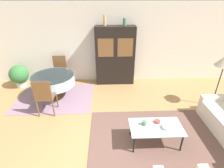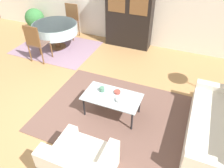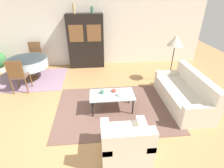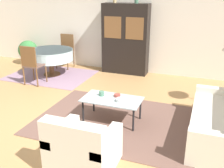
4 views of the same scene
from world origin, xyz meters
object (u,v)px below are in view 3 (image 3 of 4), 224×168
(couch, at_px, (184,94))
(display_cabinet, at_px, (86,42))
(coffee_table, at_px, (112,96))
(floor_lamp, at_px, (176,42))
(vase_short, at_px, (92,10))
(bowl, at_px, (120,94))
(bowl_small, at_px, (114,91))
(dining_chair_near, at_px, (18,74))
(armchair, at_px, (126,144))
(dining_table, at_px, (28,63))
(cup, at_px, (102,92))
(vase_tall, at_px, (74,8))
(dining_chair_far, at_px, (35,54))

(couch, bearing_deg, display_cabinet, 42.12)
(couch, xyz_separation_m, coffee_table, (-1.93, -0.07, 0.11))
(floor_lamp, height_order, vase_short, vase_short)
(couch, relative_size, bowl, 11.06)
(coffee_table, distance_m, bowl_small, 0.16)
(dining_chair_near, bearing_deg, bowl_small, -20.71)
(bowl, bearing_deg, couch, 4.41)
(display_cabinet, bearing_deg, armchair, -79.71)
(couch, height_order, display_cabinet, display_cabinet)
(dining_table, distance_m, dining_chair_near, 0.86)
(floor_lamp, distance_m, cup, 2.77)
(bowl_small, xyz_separation_m, vase_tall, (-1.08, 2.85, 1.68))
(armchair, distance_m, dining_table, 4.41)
(bowl_small, bearing_deg, dining_table, 144.97)
(dining_chair_near, xyz_separation_m, floor_lamp, (4.68, 0.22, 0.75))
(armchair, bearing_deg, dining_table, 128.25)
(armchair, relative_size, dining_table, 0.68)
(dining_chair_far, xyz_separation_m, bowl, (2.81, -2.93, -0.11))
(dining_chair_near, relative_size, bowl, 5.78)
(cup, bearing_deg, armchair, -77.14)
(couch, relative_size, bowl_small, 15.80)
(coffee_table, xyz_separation_m, bowl_small, (0.05, 0.13, 0.07))
(display_cabinet, distance_m, dining_table, 2.19)
(bowl, bearing_deg, dining_chair_far, 133.86)
(coffee_table, height_order, dining_table, dining_table)
(couch, relative_size, vase_short, 8.59)
(dining_chair_near, height_order, vase_short, vase_short)
(cup, bearing_deg, display_cabinet, 98.92)
(couch, distance_m, dining_chair_far, 5.34)
(coffee_table, relative_size, cup, 11.23)
(dining_chair_far, bearing_deg, bowl_small, 134.32)
(armchair, bearing_deg, cup, 102.86)
(display_cabinet, height_order, bowl_small, display_cabinet)
(dining_chair_far, bearing_deg, dining_chair_near, 90.00)
(armchair, xyz_separation_m, vase_tall, (-1.14, 4.43, 1.85))
(coffee_table, height_order, dining_chair_far, dining_chair_far)
(couch, bearing_deg, bowl, 94.41)
(display_cabinet, distance_m, floor_lamp, 3.22)
(dining_table, distance_m, vase_tall, 2.43)
(dining_table, relative_size, vase_tall, 3.85)
(vase_short, bearing_deg, vase_tall, 180.00)
(coffee_table, xyz_separation_m, display_cabinet, (-0.70, 2.98, 0.58))
(coffee_table, bearing_deg, floor_lamp, 33.49)
(cup, height_order, vase_tall, vase_tall)
(dining_chair_near, xyz_separation_m, vase_tall, (1.59, 1.84, 1.57))
(coffee_table, height_order, bowl, bowl)
(coffee_table, relative_size, floor_lamp, 0.71)
(vase_tall, bearing_deg, dining_chair_far, -175.86)
(cup, xyz_separation_m, bowl, (0.44, -0.13, -0.01))
(dining_table, height_order, floor_lamp, floor_lamp)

